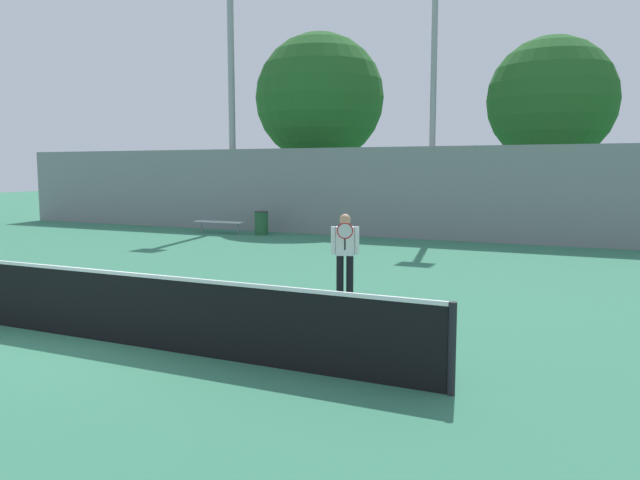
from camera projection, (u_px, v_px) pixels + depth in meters
name	position (u px, v px, depth m)	size (l,w,h in m)	color
ground_plane	(90.00, 339.00, 9.11)	(100.00, 100.00, 0.00)	#337556
tennis_net	(88.00, 303.00, 9.05)	(10.73, 0.09, 1.04)	black
tennis_player	(345.00, 250.00, 12.01)	(0.51, 0.49, 1.61)	black
bench_courtside_near	(219.00, 222.00, 23.86)	(2.10, 0.40, 0.46)	silver
light_pole_near_left	(434.00, 74.00, 21.79)	(0.90, 0.60, 9.25)	#939399
light_pole_far_right	(231.00, 85.00, 25.03)	(0.90, 0.60, 10.03)	#939399
trash_bin	(261.00, 223.00, 23.31)	(0.52, 0.52, 0.89)	#235B33
back_fence	(400.00, 193.00, 22.01)	(35.82, 0.06, 3.23)	gray
tree_green_broad	(552.00, 101.00, 24.02)	(4.90, 4.90, 7.52)	brown
tree_dark_dense	(320.00, 99.00, 27.12)	(5.57, 5.57, 8.30)	brown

